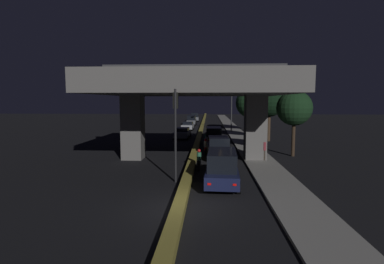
% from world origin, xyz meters
% --- Properties ---
extents(ground_plane, '(200.00, 200.00, 0.00)m').
position_xyz_m(ground_plane, '(0.00, 0.00, 0.00)').
color(ground_plane, black).
extents(median_divider, '(0.58, 126.00, 0.40)m').
position_xyz_m(median_divider, '(0.00, 35.00, 0.20)').
color(median_divider, olive).
rests_on(median_divider, ground_plane).
extents(sidewalk_right, '(2.50, 126.00, 0.14)m').
position_xyz_m(sidewalk_right, '(5.40, 28.00, 0.07)').
color(sidewalk_right, gray).
rests_on(sidewalk_right, ground_plane).
extents(elevated_overpass, '(14.97, 13.33, 7.84)m').
position_xyz_m(elevated_overpass, '(0.00, 11.69, 5.86)').
color(elevated_overpass, '#5B5956').
rests_on(elevated_overpass, ground_plane).
extents(traffic_light_left_of_median, '(0.30, 0.49, 5.57)m').
position_xyz_m(traffic_light_left_of_median, '(-0.69, 4.61, 3.78)').
color(traffic_light_left_of_median, black).
rests_on(traffic_light_left_of_median, ground_plane).
extents(street_lamp, '(2.09, 0.32, 7.84)m').
position_xyz_m(street_lamp, '(4.51, 34.20, 4.63)').
color(street_lamp, '#2D2D30').
rests_on(street_lamp, ground_plane).
extents(car_dark_blue_lead, '(2.13, 4.72, 1.99)m').
position_xyz_m(car_dark_blue_lead, '(2.06, 4.05, 1.04)').
color(car_dark_blue_lead, '#141938').
rests_on(car_dark_blue_lead, ground_plane).
extents(car_black_second, '(2.17, 4.36, 1.83)m').
position_xyz_m(car_black_second, '(2.11, 12.31, 0.94)').
color(car_black_second, black).
rests_on(car_black_second, ground_plane).
extents(car_grey_third, '(2.10, 4.22, 1.94)m').
position_xyz_m(car_grey_third, '(1.82, 20.54, 1.01)').
color(car_grey_third, '#515459').
rests_on(car_grey_third, ground_plane).
extents(car_grey_lead_oncoming, '(2.13, 4.78, 1.41)m').
position_xyz_m(car_grey_lead_oncoming, '(-2.18, 25.67, 0.73)').
color(car_grey_lead_oncoming, '#515459').
rests_on(car_grey_lead_oncoming, ground_plane).
extents(car_silver_second_oncoming, '(2.09, 3.99, 1.38)m').
position_xyz_m(car_silver_second_oncoming, '(-2.27, 37.04, 0.72)').
color(car_silver_second_oncoming, gray).
rests_on(car_silver_second_oncoming, ground_plane).
extents(car_grey_third_oncoming, '(1.92, 4.08, 2.05)m').
position_xyz_m(car_grey_third_oncoming, '(-2.24, 47.23, 1.06)').
color(car_grey_third_oncoming, '#515459').
rests_on(car_grey_third_oncoming, ground_plane).
extents(car_grey_fourth_oncoming, '(2.14, 4.10, 2.07)m').
position_xyz_m(car_grey_fourth_oncoming, '(-2.17, 58.91, 1.08)').
color(car_grey_fourth_oncoming, '#515459').
rests_on(car_grey_fourth_oncoming, ground_plane).
extents(motorcycle_black_filtering_near, '(0.33, 1.81, 1.47)m').
position_xyz_m(motorcycle_black_filtering_near, '(0.60, 7.97, 0.63)').
color(motorcycle_black_filtering_near, black).
rests_on(motorcycle_black_filtering_near, ground_plane).
extents(motorcycle_red_filtering_mid, '(0.33, 1.75, 1.42)m').
position_xyz_m(motorcycle_red_filtering_mid, '(0.99, 14.39, 0.61)').
color(motorcycle_red_filtering_mid, black).
rests_on(motorcycle_red_filtering_mid, ground_plane).
extents(motorcycle_white_filtering_far, '(0.33, 1.89, 1.35)m').
position_xyz_m(motorcycle_white_filtering_far, '(0.90, 20.86, 0.58)').
color(motorcycle_white_filtering_far, black).
rests_on(motorcycle_white_filtering_far, ground_plane).
extents(pedestrian_on_sidewalk, '(0.33, 0.33, 1.69)m').
position_xyz_m(pedestrian_on_sidewalk, '(5.74, 10.94, 1.00)').
color(pedestrian_on_sidewalk, '#2D261E').
rests_on(pedestrian_on_sidewalk, sidewalk_right).
extents(roadside_tree_kerbside_near, '(3.08, 3.08, 5.80)m').
position_xyz_m(roadside_tree_kerbside_near, '(8.73, 13.65, 4.23)').
color(roadside_tree_kerbside_near, '#2D2116').
rests_on(roadside_tree_kerbside_near, ground_plane).
extents(roadside_tree_kerbside_mid, '(3.52, 3.52, 6.50)m').
position_xyz_m(roadside_tree_kerbside_mid, '(8.53, 23.72, 4.69)').
color(roadside_tree_kerbside_mid, '#38281C').
rests_on(roadside_tree_kerbside_mid, ground_plane).
extents(roadside_tree_kerbside_far, '(4.78, 4.78, 6.98)m').
position_xyz_m(roadside_tree_kerbside_far, '(7.94, 35.53, 4.57)').
color(roadside_tree_kerbside_far, '#38281C').
rests_on(roadside_tree_kerbside_far, ground_plane).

